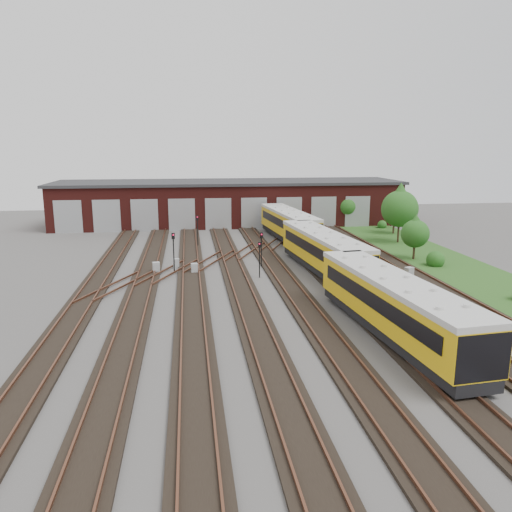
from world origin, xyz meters
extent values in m
plane|color=#464341|center=(0.00, 0.00, 0.00)|extent=(120.00, 120.00, 0.00)
cube|color=black|center=(-14.00, 0.00, 0.09)|extent=(2.40, 70.00, 0.18)
cube|color=brown|center=(-14.72, 0.00, 0.26)|extent=(0.10, 70.00, 0.15)
cube|color=brown|center=(-13.28, 0.00, 0.26)|extent=(0.10, 70.00, 0.15)
cube|color=black|center=(-10.00, 0.00, 0.09)|extent=(2.40, 70.00, 0.18)
cube|color=brown|center=(-10.72, 0.00, 0.26)|extent=(0.10, 70.00, 0.15)
cube|color=brown|center=(-9.28, 0.00, 0.26)|extent=(0.10, 70.00, 0.15)
cube|color=black|center=(-6.00, 0.00, 0.09)|extent=(2.40, 70.00, 0.18)
cube|color=brown|center=(-6.72, 0.00, 0.26)|extent=(0.10, 70.00, 0.15)
cube|color=brown|center=(-5.28, 0.00, 0.26)|extent=(0.10, 70.00, 0.15)
cube|color=black|center=(-2.00, 0.00, 0.09)|extent=(2.40, 70.00, 0.18)
cube|color=brown|center=(-2.72, 0.00, 0.26)|extent=(0.10, 70.00, 0.15)
cube|color=brown|center=(-1.28, 0.00, 0.26)|extent=(0.10, 70.00, 0.15)
cube|color=black|center=(2.00, 0.00, 0.09)|extent=(2.40, 70.00, 0.18)
cube|color=brown|center=(1.28, 0.00, 0.26)|extent=(0.10, 70.00, 0.15)
cube|color=brown|center=(2.72, 0.00, 0.26)|extent=(0.10, 70.00, 0.15)
cube|color=black|center=(6.00, 0.00, 0.09)|extent=(2.40, 70.00, 0.18)
cube|color=brown|center=(5.28, 0.00, 0.26)|extent=(0.10, 70.00, 0.15)
cube|color=brown|center=(6.72, 0.00, 0.26)|extent=(0.10, 70.00, 0.15)
cube|color=black|center=(10.00, 0.00, 0.09)|extent=(2.40, 70.00, 0.18)
cube|color=brown|center=(9.28, 0.00, 0.26)|extent=(0.10, 70.00, 0.15)
cube|color=brown|center=(10.72, 0.00, 0.26)|extent=(0.10, 70.00, 0.15)
cube|color=black|center=(14.00, 0.00, 0.09)|extent=(2.40, 70.00, 0.18)
cube|color=brown|center=(13.28, 0.00, 0.26)|extent=(0.10, 70.00, 0.15)
cube|color=brown|center=(14.72, 0.00, 0.26)|extent=(0.10, 70.00, 0.15)
cube|color=brown|center=(-8.00, 10.00, 0.26)|extent=(5.40, 9.62, 0.15)
cube|color=brown|center=(-4.00, 14.00, 0.26)|extent=(5.40, 9.62, 0.15)
cube|color=brown|center=(0.00, 18.00, 0.26)|extent=(5.40, 9.62, 0.15)
cube|color=brown|center=(-12.00, 6.00, 0.26)|extent=(5.40, 9.62, 0.15)
cube|color=brown|center=(4.00, 22.00, 0.26)|extent=(5.40, 9.62, 0.15)
cube|color=#4B1512|center=(0.00, 40.00, 3.00)|extent=(50.00, 12.00, 6.00)
cube|color=#2C2C2E|center=(0.00, 40.00, 6.15)|extent=(51.00, 12.50, 0.40)
cube|color=#939597|center=(-22.00, 33.98, 2.20)|extent=(3.60, 0.12, 4.40)
cube|color=#939597|center=(-17.00, 33.98, 2.20)|extent=(3.60, 0.12, 4.40)
cube|color=#939597|center=(-12.00, 33.98, 2.20)|extent=(3.60, 0.12, 4.40)
cube|color=#939597|center=(-7.00, 33.98, 2.20)|extent=(3.60, 0.12, 4.40)
cube|color=#939597|center=(-2.00, 33.98, 2.20)|extent=(3.60, 0.12, 4.40)
cube|color=#939597|center=(3.00, 33.98, 2.20)|extent=(3.60, 0.12, 4.40)
cube|color=#939597|center=(8.00, 33.98, 2.20)|extent=(3.60, 0.12, 4.40)
cube|color=#939597|center=(13.00, 33.98, 2.20)|extent=(3.60, 0.12, 4.40)
cube|color=#939597|center=(18.00, 33.98, 2.20)|extent=(3.60, 0.12, 4.40)
cube|color=#21521B|center=(19.00, 10.00, 0.03)|extent=(8.00, 55.00, 0.05)
cube|color=black|center=(6.00, -7.48, 0.66)|extent=(3.99, 16.56, 0.66)
cube|color=yellow|center=(6.00, -7.48, 2.19)|extent=(4.32, 16.59, 2.41)
cube|color=beige|center=(6.00, -7.48, 3.56)|extent=(4.43, 16.60, 0.33)
cube|color=black|center=(4.56, -7.61, 2.46)|extent=(1.37, 14.38, 0.93)
cube|color=black|center=(7.44, -7.35, 2.46)|extent=(1.37, 14.38, 0.93)
cube|color=black|center=(6.00, 8.52, 0.66)|extent=(3.99, 16.56, 0.66)
cube|color=yellow|center=(6.00, 8.52, 2.19)|extent=(4.32, 16.59, 2.41)
cube|color=beige|center=(6.00, 8.52, 3.56)|extent=(4.43, 16.60, 0.33)
cube|color=black|center=(4.56, 8.39, 2.46)|extent=(1.37, 14.38, 0.93)
cube|color=black|center=(7.44, 8.65, 2.46)|extent=(1.37, 14.38, 0.93)
cube|color=black|center=(6.00, 24.52, 0.66)|extent=(3.99, 16.56, 0.66)
cube|color=yellow|center=(6.00, 24.52, 2.19)|extent=(4.32, 16.59, 2.41)
cube|color=beige|center=(6.00, 24.52, 3.56)|extent=(4.43, 16.60, 0.33)
cube|color=black|center=(4.56, 24.39, 2.46)|extent=(1.37, 14.38, 0.93)
cube|color=black|center=(7.44, 24.65, 2.46)|extent=(1.37, 14.38, 0.93)
cylinder|color=black|center=(-7.54, 10.50, 1.57)|extent=(0.11, 0.11, 3.14)
cube|color=black|center=(-7.54, 10.50, 3.42)|extent=(0.31, 0.24, 0.56)
sphere|color=red|center=(-7.54, 10.39, 3.53)|extent=(0.13, 0.13, 0.13)
cylinder|color=black|center=(0.77, 11.77, 1.40)|extent=(0.11, 0.11, 2.79)
cube|color=black|center=(0.77, 11.77, 3.06)|extent=(0.28, 0.18, 0.53)
sphere|color=red|center=(0.77, 11.66, 3.16)|extent=(0.13, 0.13, 0.13)
cylinder|color=black|center=(-5.11, 22.34, 1.54)|extent=(0.11, 0.11, 3.09)
cube|color=black|center=(-5.11, 22.34, 3.36)|extent=(0.29, 0.19, 0.54)
sphere|color=red|center=(-5.11, 22.23, 3.47)|extent=(0.13, 0.13, 0.13)
cylinder|color=black|center=(-0.01, 7.56, 1.37)|extent=(0.10, 0.10, 2.74)
cube|color=black|center=(-0.01, 7.56, 2.98)|extent=(0.27, 0.19, 0.49)
sphere|color=red|center=(-0.01, 7.46, 3.08)|extent=(0.12, 0.12, 0.12)
cube|color=#9FA3A4|center=(-7.39, 12.10, 0.47)|extent=(0.57, 0.47, 0.94)
cube|color=#9FA3A4|center=(-9.17, 10.46, 0.51)|extent=(0.70, 0.62, 1.03)
cube|color=#9FA3A4|center=(-5.70, 9.75, 0.49)|extent=(0.63, 0.54, 0.98)
cube|color=#9FA3A4|center=(7.53, 23.81, 0.48)|extent=(0.58, 0.48, 0.96)
cube|color=#9FA3A4|center=(12.82, 5.16, 0.56)|extent=(0.83, 0.77, 1.11)
cylinder|color=#362418|center=(16.60, 35.00, 0.79)|extent=(0.21, 0.21, 1.58)
sphere|color=#1F4C15|center=(16.60, 35.00, 2.89)|extent=(3.07, 3.07, 3.07)
cone|color=#1F4C15|center=(16.60, 35.00, 3.99)|extent=(2.63, 2.63, 2.19)
cylinder|color=#362418|center=(20.86, 27.61, 0.79)|extent=(0.25, 0.25, 1.58)
sphere|color=#1F4C15|center=(20.86, 27.61, 2.89)|extent=(3.06, 3.06, 3.06)
cone|color=#1F4C15|center=(20.86, 27.61, 3.98)|extent=(2.63, 2.63, 2.19)
cylinder|color=#362418|center=(18.88, 21.56, 1.12)|extent=(0.22, 0.22, 2.24)
sphere|color=#1F4C15|center=(18.88, 21.56, 4.11)|extent=(4.36, 4.36, 4.36)
cone|color=#1F4C15|center=(18.88, 21.56, 5.67)|extent=(3.74, 3.74, 3.11)
cylinder|color=#362418|center=(16.75, 12.66, 0.73)|extent=(0.23, 0.23, 1.47)
sphere|color=#1F4C15|center=(16.75, 12.66, 2.69)|extent=(2.86, 2.86, 2.86)
cone|color=#1F4C15|center=(16.75, 12.66, 3.71)|extent=(2.45, 2.45, 2.04)
sphere|color=#1F4C15|center=(17.56, 9.63, 0.87)|extent=(1.75, 1.75, 1.75)
sphere|color=#1F4C15|center=(21.14, 32.28, 0.65)|extent=(1.30, 1.30, 1.30)
camera|label=1|loc=(-6.09, -34.74, 11.41)|focal=35.00mm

